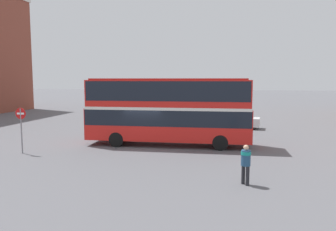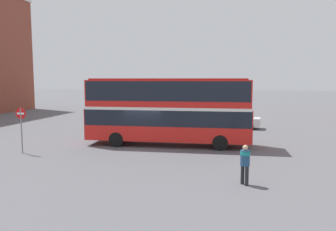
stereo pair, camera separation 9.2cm
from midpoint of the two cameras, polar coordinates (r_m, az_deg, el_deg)
name	(u,v)px [view 2 (the right image)]	position (r m, az deg, el deg)	size (l,w,h in m)	color
ground_plane	(145,146)	(22.34, -3.91, -5.35)	(240.00, 240.00, 0.00)	#5B5B60
double_decker_bus	(168,107)	(22.25, 0.12, 1.44)	(11.17, 2.88, 4.57)	red
pedestrian_foreground	(245,161)	(14.46, 13.44, -7.64)	(0.60, 0.60, 1.74)	#232328
parked_car_kerb_near	(185,114)	(35.21, 3.09, 0.19)	(4.34, 2.23, 1.49)	silver
parked_car_kerb_far	(236,120)	(31.06, 11.83, -0.70)	(4.62, 2.24, 1.58)	silver
no_entry_sign	(21,123)	(21.78, -24.10, -1.12)	(0.69, 0.08, 2.80)	gray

